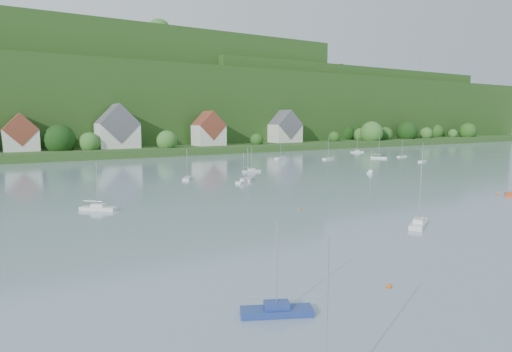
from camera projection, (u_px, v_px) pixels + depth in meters
The scene contains 12 objects.
far_shore_strip at pixel (99, 150), 189.00m from camera, with size 600.00×60.00×3.00m, color #274F1D.
forested_ridge at pixel (70, 104), 244.43m from camera, with size 620.00×181.22×69.89m.
village_building_1 at pixel (20, 135), 163.20m from camera, with size 12.00×9.36×14.00m.
village_building_2 at pixel (117, 130), 180.34m from camera, with size 16.00×11.44×18.00m.
village_building_3 at pixel (209, 131), 199.53m from camera, with size 13.00×10.40×15.50m.
village_building_4 at pixel (285, 129), 226.26m from camera, with size 15.00×10.40×16.50m.
near_sailboat_1 at pixel (276, 310), 33.39m from camera, with size 5.60×3.76×7.39m.
near_sailboat_3 at pixel (419, 223), 61.25m from camera, with size 6.28×4.67×8.44m.
mooring_buoy_2 at pixel (497, 195), 86.78m from camera, with size 0.46×0.46×0.46m, color #E25B0E.
mooring_buoy_3 at pixel (299, 210), 72.01m from camera, with size 0.39×0.39×0.39m, color #E25B0E.
mooring_buoy_5 at pixel (389, 288), 38.87m from camera, with size 0.47×0.47×0.47m, color #E25B0E.
far_sailboat_cluster at pixel (174, 173), 119.06m from camera, with size 199.58×79.50×8.71m.
Camera 1 is at (-41.80, 4.02, 14.66)m, focal length 31.13 mm.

